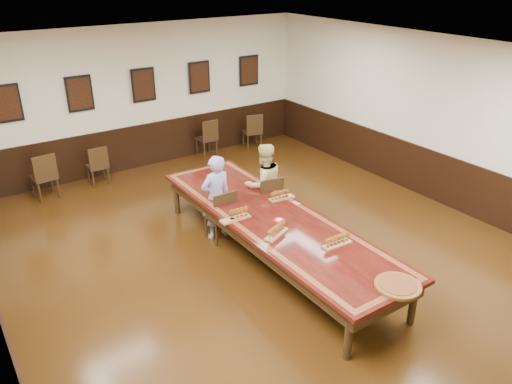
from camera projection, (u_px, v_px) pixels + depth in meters
floor at (273, 259)px, 8.13m from camera, size 8.00×10.00×0.02m
ceiling at (277, 58)px, 6.76m from camera, size 8.00×10.00×0.02m
wall_back at (143, 98)px, 11.20m from camera, size 8.00×0.02×3.20m
wall_right at (445, 123)px, 9.49m from camera, size 0.02×10.00×3.20m
chair_man at (220, 214)px, 8.51m from camera, size 0.45×0.49×0.94m
chair_woman at (266, 200)px, 8.99m from camera, size 0.51×0.55×0.97m
spare_chair_a at (43, 176)px, 10.00m from camera, size 0.51×0.55×0.97m
spare_chair_b at (97, 165)px, 10.66m from camera, size 0.41×0.45×0.87m
spare_chair_c at (206, 137)px, 12.22m from camera, size 0.46×0.49×0.93m
spare_chair_d at (252, 130)px, 12.71m from camera, size 0.53×0.56×0.92m
person_man at (216, 197)px, 8.46m from camera, size 0.56×0.37×1.51m
person_woman at (264, 184)px, 8.96m from camera, size 0.82×0.67×1.52m
pink_phone at (296, 203)px, 8.26m from camera, size 0.08×0.14×0.01m
wainscoting at (274, 232)px, 7.91m from camera, size 8.00×10.00×1.00m
conference_table at (274, 225)px, 7.86m from camera, size 1.40×5.00×0.76m
posters at (143, 85)px, 11.02m from camera, size 6.14×0.04×0.74m
flight_a at (237, 214)px, 7.72m from camera, size 0.50×0.16×0.18m
flight_b at (281, 195)px, 8.37m from camera, size 0.46×0.17×0.17m
flight_c at (277, 230)px, 7.27m from camera, size 0.48×0.31×0.17m
flight_d at (337, 241)px, 7.01m from camera, size 0.46×0.16×0.17m
red_plate_grp at (279, 220)px, 7.70m from camera, size 0.19×0.19×0.02m
carved_platter at (398, 286)px, 6.14m from camera, size 0.68×0.68×0.05m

